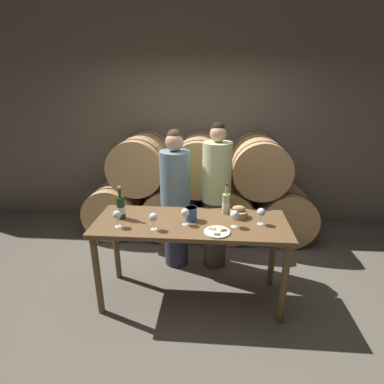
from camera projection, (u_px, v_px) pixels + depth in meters
ground_plane at (191, 297)px, 3.16m from camera, size 10.00×10.00×0.00m
stone_wall_back at (202, 119)px, 4.51m from camera, size 10.00×0.12×3.20m
barrel_stack at (199, 190)px, 4.31m from camera, size 3.22×0.90×1.45m
tasting_table at (191, 232)px, 2.89m from camera, size 1.84×0.68×0.88m
person_left at (176, 200)px, 3.48m from camera, size 0.35×0.35×1.66m
person_right at (216, 197)px, 3.43m from camera, size 0.33×0.33×1.73m
wine_bottle_red at (121, 208)px, 2.88m from camera, size 0.08×0.08×0.33m
wine_bottle_white at (226, 204)px, 2.99m from camera, size 0.08×0.08×0.32m
blue_crock at (191, 213)px, 2.85m from camera, size 0.12×0.12×0.13m
bread_basket at (239, 213)px, 2.93m from camera, size 0.17×0.17×0.12m
cheese_plate at (217, 232)px, 2.64m from camera, size 0.23×0.23×0.04m
wine_glass_far_left at (117, 215)px, 2.71m from camera, size 0.08×0.08×0.16m
wine_glass_left at (153, 218)px, 2.66m from camera, size 0.08×0.08×0.16m
wine_glass_center at (185, 213)px, 2.75m from camera, size 0.08×0.08×0.16m
wine_glass_right at (235, 215)px, 2.71m from camera, size 0.08×0.08×0.16m
wine_glass_far_right at (261, 213)px, 2.76m from camera, size 0.08×0.08×0.16m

